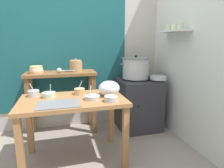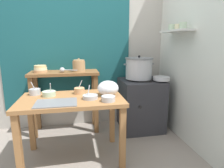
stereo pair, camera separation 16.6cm
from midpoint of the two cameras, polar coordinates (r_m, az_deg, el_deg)
ground_plane at (r=2.31m, az=-6.43°, el=-22.07°), size 9.00×9.00×0.00m
wall_back at (r=3.01m, az=-7.19°, el=12.24°), size 4.40×0.12×2.60m
wall_right at (r=2.60m, az=25.41°, el=11.15°), size 0.30×3.20×2.60m
prep_table at (r=2.11m, az=-9.70°, el=-7.00°), size 1.10×0.66×0.72m
back_shelf_table at (r=2.80m, az=-12.32°, el=-0.80°), size 0.96×0.40×0.90m
stove_block at (r=2.95m, az=10.23°, el=-6.02°), size 0.60×0.61×0.78m
steamer_pot at (r=2.83m, az=9.75°, el=4.71°), size 0.46×0.41×0.34m
clay_pot at (r=2.76m, az=-8.24°, el=5.49°), size 0.18×0.18×0.19m
bowl_stack_enamel at (r=2.78m, az=-19.15°, el=4.28°), size 0.18×0.18×0.10m
ladle at (r=2.69m, az=-12.87°, el=4.16°), size 0.24×0.12×0.07m
serving_tray at (r=1.92m, az=-14.08°, el=-5.55°), size 0.40×0.28×0.01m
plastic_bag at (r=2.11m, az=1.06°, el=-1.29°), size 0.24×0.22×0.17m
wide_pan at (r=2.80m, az=16.33°, el=1.60°), size 0.23×0.23×0.05m
prep_bowl_0 at (r=2.22m, az=-7.70°, el=-1.96°), size 0.12×0.12×0.16m
prep_bowl_1 at (r=2.19m, az=-16.38°, el=-2.74°), size 0.15×0.15×0.15m
prep_bowl_2 at (r=2.01m, az=-4.21°, el=-3.85°), size 0.16×0.16×0.14m
prep_bowl_3 at (r=1.92m, az=1.37°, el=-4.37°), size 0.14×0.14×0.05m
prep_bowl_4 at (r=2.30m, az=-20.31°, el=-2.16°), size 0.12×0.12×0.16m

